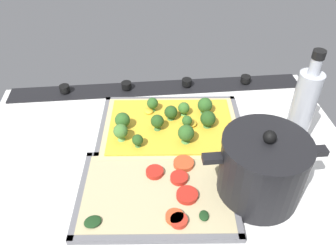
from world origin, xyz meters
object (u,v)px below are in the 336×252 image
(veggie_pizza_back, at_px, (160,191))
(oil_bottle, at_px, (302,111))
(cooking_pot, at_px, (262,169))
(broccoli_pizza, at_px, (171,125))
(baking_tray_back, at_px, (157,194))
(baking_tray_front, at_px, (171,129))

(veggie_pizza_back, bearing_deg, oil_bottle, -160.20)
(cooking_pot, xyz_separation_m, oil_bottle, (-0.12, -0.13, 0.03))
(broccoli_pizza, height_order, baking_tray_back, broccoli_pizza)
(broccoli_pizza, height_order, veggie_pizza_back, broccoli_pizza)
(broccoli_pizza, bearing_deg, cooking_pot, 126.14)
(baking_tray_back, xyz_separation_m, veggie_pizza_back, (-0.01, 0.00, 0.01))
(baking_tray_front, xyz_separation_m, cooking_pot, (-0.15, 0.21, 0.07))
(baking_tray_back, distance_m, oil_bottle, 0.35)
(baking_tray_back, relative_size, oil_bottle, 1.35)
(baking_tray_front, height_order, oil_bottle, oil_bottle)
(veggie_pizza_back, relative_size, oil_bottle, 1.25)
(oil_bottle, bearing_deg, cooking_pot, 46.16)
(baking_tray_back, bearing_deg, broccoli_pizza, -103.92)
(baking_tray_front, height_order, baking_tray_back, same)
(baking_tray_front, xyz_separation_m, broccoli_pizza, (0.00, 0.00, 0.02))
(baking_tray_front, bearing_deg, broccoli_pizza, 72.13)
(baking_tray_front, distance_m, broccoli_pizza, 0.02)
(baking_tray_front, relative_size, cooking_pot, 1.57)
(oil_bottle, bearing_deg, broccoli_pizza, -16.75)
(baking_tray_back, relative_size, veggie_pizza_back, 1.08)
(veggie_pizza_back, height_order, cooking_pot, cooking_pot)
(veggie_pizza_back, bearing_deg, baking_tray_front, -102.40)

